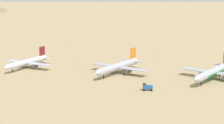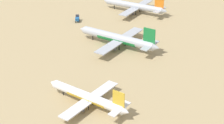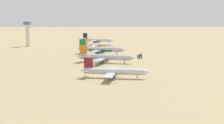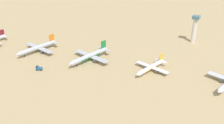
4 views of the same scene
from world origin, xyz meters
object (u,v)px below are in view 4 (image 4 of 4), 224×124
object	(u,v)px
parked_jet_3	(151,67)
control_tower	(195,28)
parked_jet_1	(38,48)
service_truck	(39,68)
parked_jet_2	(90,56)

from	to	relation	value
parked_jet_3	control_tower	size ratio (longest dim) A/B	1.31
parked_jet_1	service_truck	xyz separation A→B (m)	(27.15, 30.47, -2.54)
parked_jet_2	parked_jet_3	world-z (taller)	parked_jet_2
parked_jet_3	service_truck	xyz separation A→B (m)	(50.10, -81.18, -1.66)
parked_jet_2	control_tower	bearing A→B (deg)	145.93
service_truck	control_tower	xyz separation A→B (m)	(-136.93, 91.59, 14.48)
parked_jet_1	control_tower	bearing A→B (deg)	131.97
parked_jet_1	service_truck	bearing A→B (deg)	48.30
service_truck	control_tower	bearing A→B (deg)	146.22
parked_jet_1	parked_jet_2	world-z (taller)	parked_jet_2
parked_jet_3	control_tower	xyz separation A→B (m)	(-86.83, 10.40, 12.82)
parked_jet_1	parked_jet_3	size ratio (longest dim) A/B	1.23
control_tower	parked_jet_2	bearing A→B (deg)	-34.07
parked_jet_2	parked_jet_3	size ratio (longest dim) A/B	1.27
parked_jet_2	control_tower	xyz separation A→B (m)	(-98.16, 66.38, 11.81)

